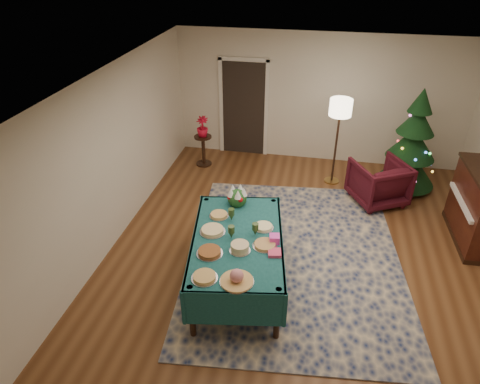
% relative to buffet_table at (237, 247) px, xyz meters
% --- Properties ---
extents(room_shell, '(7.00, 7.00, 7.00)m').
position_rel_buffet_table_xyz_m(room_shell, '(0.86, 0.76, 0.70)').
color(room_shell, '#593319').
rests_on(room_shell, ground).
extents(doorway, '(1.08, 0.04, 2.16)m').
position_rel_buffet_table_xyz_m(doorway, '(-0.74, 4.24, 0.44)').
color(doorway, black).
rests_on(doorway, ground).
extents(rug, '(3.61, 4.50, 0.02)m').
position_rel_buffet_table_xyz_m(rug, '(0.74, 0.76, -0.64)').
color(rug, '#14234E').
rests_on(rug, ground).
extents(buffet_table, '(1.55, 2.27, 0.82)m').
position_rel_buffet_table_xyz_m(buffet_table, '(0.00, 0.00, 0.00)').
color(buffet_table, black).
rests_on(buffet_table, ground).
extents(platter_0, '(0.32, 0.32, 0.05)m').
position_rel_buffet_table_xyz_m(platter_0, '(-0.22, -0.85, 0.19)').
color(platter_0, silver).
rests_on(platter_0, buffet_table).
extents(platter_1, '(0.40, 0.40, 0.18)m').
position_rel_buffet_table_xyz_m(platter_1, '(0.16, -0.83, 0.23)').
color(platter_1, silver).
rests_on(platter_1, buffet_table).
extents(platter_2, '(0.34, 0.34, 0.06)m').
position_rel_buffet_table_xyz_m(platter_2, '(-0.28, -0.40, 0.19)').
color(platter_2, silver).
rests_on(platter_2, buffet_table).
extents(platter_3, '(0.27, 0.27, 0.11)m').
position_rel_buffet_table_xyz_m(platter_3, '(0.09, -0.27, 0.22)').
color(platter_3, silver).
rests_on(platter_3, buffet_table).
extents(platter_4, '(0.32, 0.32, 0.05)m').
position_rel_buffet_table_xyz_m(platter_4, '(0.39, -0.11, 0.18)').
color(platter_4, silver).
rests_on(platter_4, buffet_table).
extents(platter_5, '(0.35, 0.35, 0.06)m').
position_rel_buffet_table_xyz_m(platter_5, '(-0.36, 0.06, 0.19)').
color(platter_5, silver).
rests_on(platter_5, buffet_table).
extents(platter_6, '(0.28, 0.28, 0.05)m').
position_rel_buffet_table_xyz_m(platter_6, '(0.31, 0.28, 0.18)').
color(platter_6, silver).
rests_on(platter_6, buffet_table).
extents(platter_7, '(0.28, 0.28, 0.05)m').
position_rel_buffet_table_xyz_m(platter_7, '(-0.36, 0.44, 0.18)').
color(platter_7, silver).
rests_on(platter_7, buffet_table).
extents(goblet_0, '(0.09, 0.09, 0.19)m').
position_rel_buffet_table_xyz_m(goblet_0, '(-0.16, 0.38, 0.26)').
color(goblet_0, '#2D471E').
rests_on(goblet_0, buffet_table).
extents(goblet_1, '(0.09, 0.09, 0.19)m').
position_rel_buffet_table_xyz_m(goblet_1, '(0.22, 0.10, 0.26)').
color(goblet_1, '#2D471E').
rests_on(goblet_1, buffet_table).
extents(goblet_2, '(0.09, 0.09, 0.19)m').
position_rel_buffet_table_xyz_m(goblet_2, '(-0.08, -0.02, 0.26)').
color(goblet_2, '#2D471E').
rests_on(goblet_2, buffet_table).
extents(napkin_stack, '(0.19, 0.19, 0.04)m').
position_rel_buffet_table_xyz_m(napkin_stack, '(0.53, -0.24, 0.18)').
color(napkin_stack, '#E43F6A').
rests_on(napkin_stack, buffet_table).
extents(gift_box, '(0.15, 0.15, 0.11)m').
position_rel_buffet_table_xyz_m(gift_box, '(0.50, 0.00, 0.22)').
color(gift_box, '#F243C4').
rests_on(gift_box, buffet_table).
extents(centerpiece, '(0.29, 0.30, 0.34)m').
position_rel_buffet_table_xyz_m(centerpiece, '(-0.17, 0.80, 0.30)').
color(centerpiece, '#1E4C1E').
rests_on(centerpiece, buffet_table).
extents(armchair, '(1.15, 1.13, 0.90)m').
position_rel_buffet_table_xyz_m(armchair, '(2.08, 2.66, -0.21)').
color(armchair, '#3F0D17').
rests_on(armchair, ground).
extents(floor_lamp, '(0.42, 0.42, 1.72)m').
position_rel_buffet_table_xyz_m(floor_lamp, '(1.27, 3.26, 0.80)').
color(floor_lamp, '#A57F3F').
rests_on(floor_lamp, ground).
extents(side_table, '(0.37, 0.37, 0.66)m').
position_rel_buffet_table_xyz_m(side_table, '(-1.46, 3.47, -0.33)').
color(side_table, black).
rests_on(side_table, ground).
extents(potted_plant, '(0.24, 0.43, 0.24)m').
position_rel_buffet_table_xyz_m(potted_plant, '(-1.46, 3.47, 0.13)').
color(potted_plant, red).
rests_on(potted_plant, side_table).
extents(christmas_tree, '(1.34, 1.34, 1.99)m').
position_rel_buffet_table_xyz_m(christmas_tree, '(2.66, 3.34, 0.24)').
color(christmas_tree, black).
rests_on(christmas_tree, ground).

